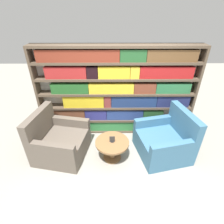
# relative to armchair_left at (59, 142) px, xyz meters

# --- Properties ---
(ground_plane) EXTENTS (14.00, 14.00, 0.00)m
(ground_plane) POSITION_rel_armchair_left_xyz_m (1.17, -0.46, -0.30)
(ground_plane) COLOR gray
(bookshelf) EXTENTS (3.44, 0.30, 2.01)m
(bookshelf) POSITION_rel_armchair_left_xyz_m (1.18, 0.81, 0.69)
(bookshelf) COLOR silver
(bookshelf) RESTS_ON ground_plane
(armchair_left) EXTENTS (1.10, 1.11, 0.95)m
(armchair_left) POSITION_rel_armchair_left_xyz_m (0.00, 0.00, 0.00)
(armchair_left) COLOR brown
(armchair_left) RESTS_ON ground_plane
(armchair_right) EXTENTS (1.12, 1.13, 0.95)m
(armchair_right) POSITION_rel_armchair_left_xyz_m (2.14, 0.00, 0.00)
(armchair_right) COLOR #386684
(armchair_right) RESTS_ON ground_plane
(coffee_table) EXTENTS (0.65, 0.65, 0.42)m
(coffee_table) POSITION_rel_armchair_left_xyz_m (1.07, -0.15, 0.00)
(coffee_table) COLOR brown
(coffee_table) RESTS_ON ground_plane
(table_sign) EXTENTS (0.10, 0.06, 0.13)m
(table_sign) POSITION_rel_armchair_left_xyz_m (1.07, -0.15, 0.17)
(table_sign) COLOR black
(table_sign) RESTS_ON coffee_table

